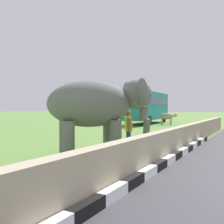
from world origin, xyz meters
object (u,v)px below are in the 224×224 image
(elephant, at_px, (99,105))
(bus_teal, at_px, (147,105))
(cow_near, at_px, (167,116))
(person_handler, at_px, (128,128))

(elephant, height_order, bus_teal, bus_teal)
(bus_teal, bearing_deg, elephant, -163.71)
(elephant, distance_m, bus_teal, 20.17)
(bus_teal, distance_m, cow_near, 2.90)
(elephant, xyz_separation_m, bus_teal, (19.35, 5.66, 0.22))
(elephant, bearing_deg, person_handler, -25.36)
(elephant, relative_size, cow_near, 2.02)
(person_handler, bearing_deg, elephant, 154.64)
(elephant, relative_size, bus_teal, 0.40)
(cow_near, bearing_deg, bus_teal, 73.83)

